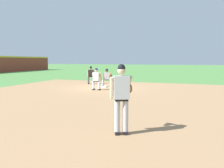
{
  "coord_description": "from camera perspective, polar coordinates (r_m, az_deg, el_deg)",
  "views": [
    {
      "loc": [
        -14.58,
        -5.64,
        1.96
      ],
      "look_at": [
        -6.45,
        -2.83,
        1.02
      ],
      "focal_mm": 35.0,
      "sensor_mm": 36.0,
      "label": 1
    }
  ],
  "objects": [
    {
      "name": "umpire",
      "position": [
        18.04,
        -5.55,
        2.53
      ],
      "size": [
        0.61,
        0.67,
        1.46
      ],
      "color": "black",
      "rests_on": "ground"
    },
    {
      "name": "first_baseman",
      "position": [
        16.23,
        -1.29,
        1.93
      ],
      "size": [
        0.84,
        0.97,
        1.34
      ],
      "color": "black",
      "rests_on": "ground"
    },
    {
      "name": "first_base_bag",
      "position": [
        15.75,
        -2.08,
        -0.72
      ],
      "size": [
        0.38,
        0.38,
        0.09
      ],
      "primitive_type": "cube",
      "color": "white",
      "rests_on": "ground"
    },
    {
      "name": "ground_plane",
      "position": [
        15.75,
        -2.08,
        -0.88
      ],
      "size": [
        160.0,
        160.0,
        0.0
      ],
      "primitive_type": "plane",
      "color": "#518942"
    },
    {
      "name": "baserunner",
      "position": [
        14.24,
        -4.14,
        1.55
      ],
      "size": [
        0.44,
        0.6,
        1.46
      ],
      "color": "black",
      "rests_on": "ground"
    },
    {
      "name": "pitcher",
      "position": [
        5.71,
        2.59,
        -2.84
      ],
      "size": [
        0.82,
        0.59,
        1.86
      ],
      "color": "black",
      "rests_on": "ground"
    },
    {
      "name": "baseball",
      "position": [
        12.85,
        0.63,
        -2.34
      ],
      "size": [
        0.07,
        0.07,
        0.07
      ],
      "primitive_type": "sphere",
      "color": "white",
      "rests_on": "ground"
    },
    {
      "name": "infield_dirt_patch",
      "position": [
        10.79,
        -0.87,
        -4.18
      ],
      "size": [
        18.0,
        18.0,
        0.01
      ],
      "primitive_type": "cube",
      "color": "#A87F56",
      "rests_on": "ground"
    }
  ]
}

